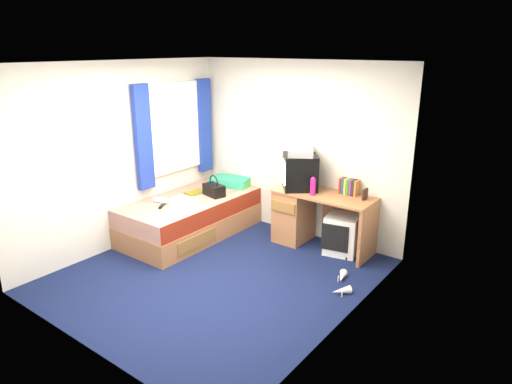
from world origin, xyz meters
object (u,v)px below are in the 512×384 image
Objects in this scene: pillow at (230,182)px; storage_cube at (342,234)px; magazine at (195,192)px; vcr at (301,151)px; handbag at (214,190)px; towel at (183,202)px; water_bottle at (161,200)px; picture_frame at (365,194)px; crt_tv at (300,172)px; pink_water_bottle at (313,187)px; remote_control at (162,206)px; white_heels at (342,284)px; desk at (306,214)px; bed at (191,217)px; aerosol_can at (314,184)px; colour_swatch_fan at (162,206)px.

pillow is 1.96m from storage_cube.
magazine is at bearing -177.71° from storage_cube.
vcr is 1.25× the size of handbag.
water_bottle is at bearing -160.58° from towel.
towel is at bearing -149.70° from picture_frame.
pink_water_bottle is (0.29, -0.15, -0.12)m from crt_tv.
remote_control is at bearing -94.29° from pillow.
crt_tv is at bearing 19.88° from magazine.
storage_cube is at bearing 116.93° from white_heels.
storage_cube is 1.13× the size of vcr.
handbag reaches higher than desk.
remote_control is (-0.04, -0.48, 0.28)m from bed.
towel is at bearing -86.13° from pillow.
vcr reaches higher than storage_cube.
pink_water_bottle reaches higher than aerosol_can.
picture_frame is at bearing 101.47° from white_heels.
magazine is at bearing 95.55° from colour_swatch_fan.
water_bottle reaches higher than colour_swatch_fan.
vcr reaches higher than water_bottle.
bed is 0.44m from towel.
remote_control is at bearing -92.45° from handbag.
remote_control is at bearing -84.07° from magazine.
storage_cube is 0.74m from aerosol_can.
picture_frame is at bearing 0.44° from pillow.
pink_water_bottle is 1.79m from magazine.
crt_tv reaches higher than bed.
white_heels is (2.39, -0.07, -0.23)m from bed.
pillow is 1.58× the size of handbag.
remote_control is at bearing -147.02° from pink_water_bottle.
magazine is (-1.65, -0.52, -0.30)m from aerosol_can.
crt_tv is at bearing -82.56° from vcr.
bed is 2.11m from storage_cube.
picture_frame reaches higher than pillow.
pillow is at bearing 52.21° from remote_control.
vcr reaches higher than pink_water_bottle.
picture_frame is at bearing -3.43° from remote_control.
water_bottle reaches higher than storage_cube.
vcr reaches higher than white_heels.
white_heels is (0.18, -0.89, -0.78)m from picture_frame.
pillow is 4.03× the size of picture_frame.
handbag is (0.13, -0.52, 0.03)m from pillow.
vcr is 1.37m from handbag.
pillow is (0.06, 0.81, 0.33)m from bed.
picture_frame is 0.70× the size of water_bottle.
white_heels is at bearing 14.24° from crt_tv.
desk reaches higher than magazine.
pillow is at bearing 159.51° from white_heels.
storage_cube is at bearing -0.31° from aerosol_can.
pink_water_bottle is 2.04m from water_bottle.
vcr is 2.11× the size of pink_water_bottle.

